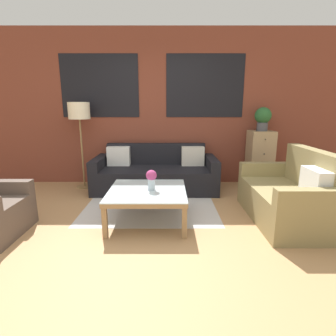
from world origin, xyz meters
The scene contains 10 objects.
ground_plane centered at (0.00, 0.00, 0.00)m, with size 16.00×16.00×0.00m, color #AD7F51.
wall_back_brick centered at (0.00, 2.44, 1.41)m, with size 8.40×0.09×2.80m.
rug centered at (0.02, 1.19, 0.00)m, with size 1.90×1.64×0.00m.
couch_dark centered at (0.06, 1.95, 0.28)m, with size 2.11×0.88×0.78m.
settee_vintage centered at (1.82, 0.63, 0.31)m, with size 0.80×1.44×0.92m.
coffee_table centered at (0.02, 0.58, 0.37)m, with size 0.95×0.95×0.43m.
floor_lamp centered at (-1.25, 2.08, 1.30)m, with size 0.37×0.37×1.51m.
drawer_cabinet centered at (1.95, 2.16, 0.51)m, with size 0.42×0.43×1.02m.
potted_plant centered at (1.95, 2.16, 1.25)m, with size 0.29×0.29×0.41m.
flower_vase centered at (0.08, 0.57, 0.58)m, with size 0.13×0.13×0.26m.
Camera 1 is at (0.28, -2.54, 1.43)m, focal length 28.00 mm.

